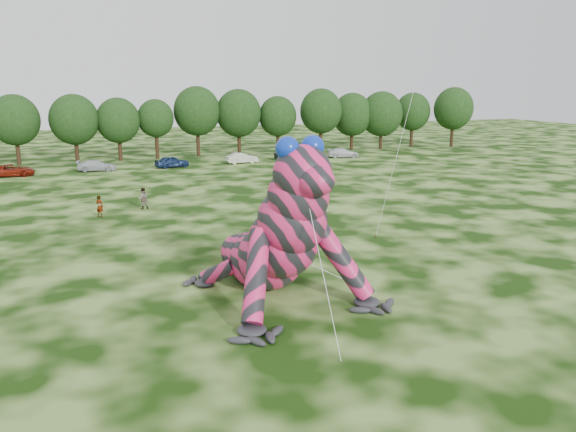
% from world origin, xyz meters
% --- Properties ---
extents(ground, '(240.00, 240.00, 0.00)m').
position_xyz_m(ground, '(0.00, 0.00, 0.00)').
color(ground, '#16330A').
rests_on(ground, ground).
extents(inflatable_gecko, '(17.31, 19.42, 8.48)m').
position_xyz_m(inflatable_gecko, '(-0.10, 0.67, 4.24)').
color(inflatable_gecko, '#D62461').
rests_on(inflatable_gecko, ground).
extents(tree_6, '(6.52, 5.86, 9.49)m').
position_xyz_m(tree_6, '(-17.56, 56.68, 4.75)').
color(tree_6, black).
rests_on(tree_6, ground).
extents(tree_7, '(6.68, 6.01, 9.48)m').
position_xyz_m(tree_7, '(-10.08, 56.80, 4.74)').
color(tree_7, black).
rests_on(tree_7, ground).
extents(tree_8, '(6.14, 5.53, 8.94)m').
position_xyz_m(tree_8, '(-4.22, 56.99, 4.47)').
color(tree_8, black).
rests_on(tree_8, ground).
extents(tree_9, '(5.27, 4.74, 8.68)m').
position_xyz_m(tree_9, '(1.06, 57.35, 4.34)').
color(tree_9, black).
rests_on(tree_9, ground).
extents(tree_10, '(7.09, 6.38, 10.50)m').
position_xyz_m(tree_10, '(7.40, 58.58, 5.25)').
color(tree_10, black).
rests_on(tree_10, ground).
extents(tree_11, '(7.01, 6.31, 10.07)m').
position_xyz_m(tree_11, '(13.79, 58.20, 5.03)').
color(tree_11, black).
rests_on(tree_11, ground).
extents(tree_12, '(5.99, 5.39, 8.97)m').
position_xyz_m(tree_12, '(20.01, 57.74, 4.49)').
color(tree_12, black).
rests_on(tree_12, ground).
extents(tree_13, '(6.83, 6.15, 10.13)m').
position_xyz_m(tree_13, '(27.13, 57.13, 5.06)').
color(tree_13, black).
rests_on(tree_13, ground).
extents(tree_14, '(6.82, 6.14, 9.40)m').
position_xyz_m(tree_14, '(33.46, 58.72, 4.70)').
color(tree_14, black).
rests_on(tree_14, ground).
extents(tree_15, '(7.17, 6.45, 9.63)m').
position_xyz_m(tree_15, '(38.47, 57.77, 4.82)').
color(tree_15, black).
rests_on(tree_15, ground).
extents(tree_16, '(6.26, 5.63, 9.37)m').
position_xyz_m(tree_16, '(45.45, 59.37, 4.69)').
color(tree_16, black).
rests_on(tree_16, ground).
extents(tree_17, '(6.98, 6.28, 10.30)m').
position_xyz_m(tree_17, '(51.95, 56.66, 5.15)').
color(tree_17, black).
rests_on(tree_17, ground).
extents(car_2, '(5.25, 2.67, 1.42)m').
position_xyz_m(car_2, '(-17.28, 46.31, 0.71)').
color(car_2, maroon).
rests_on(car_2, ground).
extents(car_3, '(4.96, 2.46, 1.38)m').
position_xyz_m(car_3, '(-7.69, 47.45, 0.69)').
color(car_3, '#B8BDC3').
rests_on(car_3, ground).
extents(car_4, '(4.71, 2.65, 1.51)m').
position_xyz_m(car_4, '(1.78, 47.38, 0.76)').
color(car_4, navy).
rests_on(car_4, ground).
extents(car_5, '(4.57, 1.93, 1.47)m').
position_xyz_m(car_5, '(11.52, 48.13, 0.73)').
color(car_5, beige).
rests_on(car_5, ground).
extents(car_6, '(5.40, 2.84, 1.45)m').
position_xyz_m(car_6, '(19.49, 49.54, 0.72)').
color(car_6, '#252527').
rests_on(car_6, ground).
extents(car_7, '(5.08, 2.87, 1.39)m').
position_xyz_m(car_7, '(27.56, 49.37, 0.69)').
color(car_7, silver).
rests_on(car_7, ground).
extents(spectator_0, '(0.79, 0.78, 1.84)m').
position_xyz_m(spectator_0, '(-7.94, 20.50, 0.92)').
color(spectator_0, gray).
rests_on(spectator_0, ground).
extents(spectator_3, '(1.13, 0.59, 1.84)m').
position_xyz_m(spectator_3, '(12.39, 32.41, 0.92)').
color(spectator_3, gray).
rests_on(spectator_3, ground).
extents(spectator_5, '(0.88, 1.83, 1.89)m').
position_xyz_m(spectator_5, '(7.89, 17.56, 0.95)').
color(spectator_5, gray).
rests_on(spectator_5, ground).
extents(spectator_1, '(0.98, 0.80, 1.89)m').
position_xyz_m(spectator_1, '(-4.28, 22.56, 0.94)').
color(spectator_1, gray).
rests_on(spectator_1, ground).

